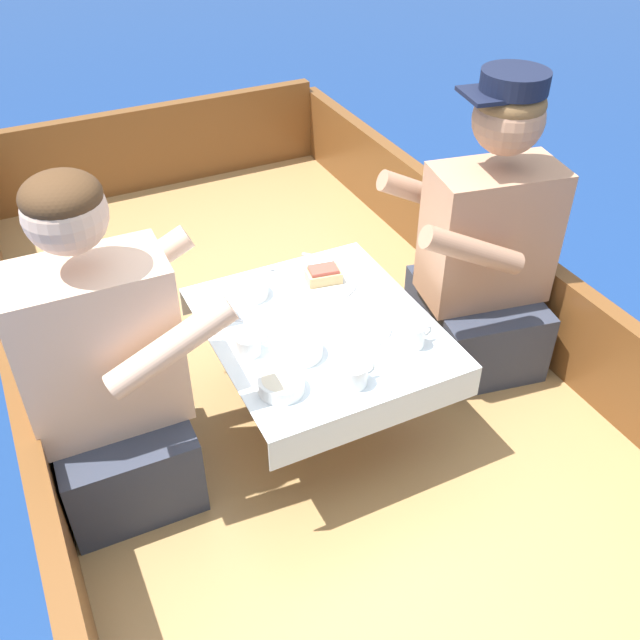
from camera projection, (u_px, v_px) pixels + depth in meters
The scene contains 21 objects.
ground_plane at pixel (323, 474), 2.48m from camera, with size 60.00×60.00×0.00m, color navy.
boat_deck at pixel (323, 447), 2.40m from camera, with size 1.75×3.74×0.28m, color #A87F4C.
gunwale_port at pixel (40, 471), 1.91m from camera, with size 0.06×3.74×0.35m, color brown.
gunwale_starboard at pixel (539, 305), 2.50m from camera, with size 0.06×3.74×0.35m, color brown.
bow_coaming at pixel (157, 146), 3.50m from camera, with size 1.63×0.06×0.40m, color brown.
cockpit_table at pixel (320, 335), 2.13m from camera, with size 0.64×0.73×0.36m.
person_port at pixel (108, 378), 1.88m from camera, with size 0.53×0.45×0.98m.
person_starboard at pixel (484, 255), 2.32m from camera, with size 0.57×0.52×1.01m.
plate_sandwich at pixel (323, 282), 2.28m from camera, with size 0.21×0.21×0.01m.
plate_bread at pixel (358, 327), 2.09m from camera, with size 0.19×0.19×0.01m.
sandwich at pixel (323, 275), 2.26m from camera, with size 0.12×0.09×0.05m.
bowl_port_near at pixel (250, 289), 2.21m from camera, with size 0.12×0.12×0.04m.
bowl_starboard_near at pixel (299, 348), 1.99m from camera, with size 0.13×0.13×0.04m.
bowl_center_far at pixel (281, 384), 1.87m from camera, with size 0.12×0.12×0.04m.
coffee_cup_port at pixel (354, 374), 1.89m from camera, with size 0.10×0.08×0.06m.
coffee_cup_starboard at pixel (249, 344), 1.99m from camera, with size 0.10×0.07×0.06m.
coffee_cup_center at pixel (415, 335), 2.01m from camera, with size 0.09×0.06×0.07m.
utensil_knife_port at pixel (225, 336), 2.06m from camera, with size 0.13×0.13×0.00m.
utensil_spoon_port at pixel (285, 267), 2.35m from camera, with size 0.17×0.06×0.01m.
utensil_knife_starboard at pixel (326, 258), 2.39m from camera, with size 0.13×0.13×0.00m.
utensil_spoon_starboard at pixel (205, 322), 2.11m from camera, with size 0.17×0.07×0.01m.
Camera 1 is at (-0.73, -1.47, 1.94)m, focal length 40.00 mm.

